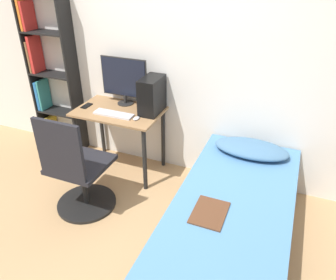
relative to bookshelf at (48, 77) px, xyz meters
The scene contains 13 objects.
ground_plane 2.12m from the bookshelf, 42.54° to the right, with size 14.00×14.00×0.00m, color tan.
wall_back 1.46m from the bookshelf, ahead, with size 8.00×0.05×2.50m.
desk 1.09m from the bookshelf, ahead, with size 0.91×0.58×0.73m.
bookshelf is the anchor object (origin of this frame).
office_chair 1.46m from the bookshelf, 42.92° to the right, with size 0.57×0.57×1.02m.
bed 2.67m from the bookshelf, 20.41° to the right, with size 0.91×2.03×0.51m.
pillow 2.45m from the bookshelf, ahead, with size 0.69×0.36×0.11m.
magazine 2.57m from the bookshelf, 25.40° to the right, with size 0.24×0.32×0.01m.
monitor 1.02m from the bookshelf, ahead, with size 0.53×0.18×0.51m.
keyboard 1.09m from the bookshelf, 15.78° to the right, with size 0.42×0.12×0.02m.
pc_tower 1.37m from the bookshelf, ahead, with size 0.18×0.33×0.37m.
mouse 1.34m from the bookshelf, 12.73° to the right, with size 0.06×0.09×0.02m.
phone 0.71m from the bookshelf, 17.97° to the right, with size 0.07×0.14×0.01m.
Camera 1 is at (1.28, -1.58, 2.17)m, focal length 35.00 mm.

